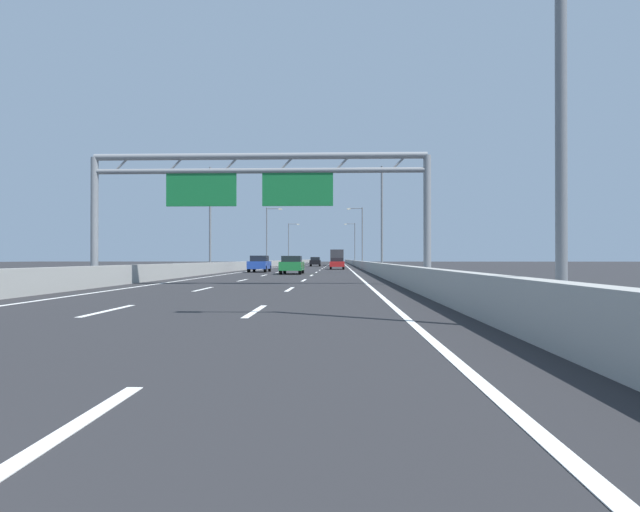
% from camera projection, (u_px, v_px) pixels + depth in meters
% --- Properties ---
extents(ground_plane, '(260.00, 260.00, 0.00)m').
position_uv_depth(ground_plane, '(318.00, 265.00, 100.16)').
color(ground_plane, '#262628').
extents(lane_dash_left_1, '(0.16, 3.00, 0.01)m').
position_uv_depth(lane_dash_left_1, '(108.00, 311.00, 12.77)').
color(lane_dash_left_1, white).
rests_on(lane_dash_left_1, ground_plane).
extents(lane_dash_left_2, '(0.16, 3.00, 0.01)m').
position_uv_depth(lane_dash_left_2, '(203.00, 289.00, 21.77)').
color(lane_dash_left_2, white).
rests_on(lane_dash_left_2, ground_plane).
extents(lane_dash_left_3, '(0.16, 3.00, 0.01)m').
position_uv_depth(lane_dash_left_3, '(243.00, 280.00, 30.76)').
color(lane_dash_left_3, white).
rests_on(lane_dash_left_3, ground_plane).
extents(lane_dash_left_4, '(0.16, 3.00, 0.01)m').
position_uv_depth(lane_dash_left_4, '(264.00, 275.00, 39.76)').
color(lane_dash_left_4, white).
rests_on(lane_dash_left_4, ground_plane).
extents(lane_dash_left_5, '(0.16, 3.00, 0.01)m').
position_uv_depth(lane_dash_left_5, '(278.00, 272.00, 48.75)').
color(lane_dash_left_5, white).
rests_on(lane_dash_left_5, ground_plane).
extents(lane_dash_left_6, '(0.16, 3.00, 0.01)m').
position_uv_depth(lane_dash_left_6, '(287.00, 270.00, 57.74)').
color(lane_dash_left_6, white).
rests_on(lane_dash_left_6, ground_plane).
extents(lane_dash_left_7, '(0.16, 3.00, 0.01)m').
position_uv_depth(lane_dash_left_7, '(294.00, 269.00, 66.74)').
color(lane_dash_left_7, white).
rests_on(lane_dash_left_7, ground_plane).
extents(lane_dash_left_8, '(0.16, 3.00, 0.01)m').
position_uv_depth(lane_dash_left_8, '(299.00, 267.00, 75.73)').
color(lane_dash_left_8, white).
rests_on(lane_dash_left_8, ground_plane).
extents(lane_dash_left_9, '(0.16, 3.00, 0.01)m').
position_uv_depth(lane_dash_left_9, '(303.00, 266.00, 84.73)').
color(lane_dash_left_9, white).
rests_on(lane_dash_left_9, ground_plane).
extents(lane_dash_left_10, '(0.16, 3.00, 0.01)m').
position_uv_depth(lane_dash_left_10, '(307.00, 266.00, 93.72)').
color(lane_dash_left_10, white).
rests_on(lane_dash_left_10, ground_plane).
extents(lane_dash_left_11, '(0.16, 3.00, 0.01)m').
position_uv_depth(lane_dash_left_11, '(309.00, 265.00, 102.72)').
color(lane_dash_left_11, white).
rests_on(lane_dash_left_11, ground_plane).
extents(lane_dash_left_12, '(0.16, 3.00, 0.01)m').
position_uv_depth(lane_dash_left_12, '(312.00, 265.00, 111.71)').
color(lane_dash_left_12, white).
rests_on(lane_dash_left_12, ground_plane).
extents(lane_dash_left_13, '(0.16, 3.00, 0.01)m').
position_uv_depth(lane_dash_left_13, '(314.00, 264.00, 120.71)').
color(lane_dash_left_13, white).
rests_on(lane_dash_left_13, ground_plane).
extents(lane_dash_left_14, '(0.16, 3.00, 0.01)m').
position_uv_depth(lane_dash_left_14, '(315.00, 264.00, 129.70)').
color(lane_dash_left_14, white).
rests_on(lane_dash_left_14, ground_plane).
extents(lane_dash_left_15, '(0.16, 3.00, 0.01)m').
position_uv_depth(lane_dash_left_15, '(317.00, 263.00, 138.70)').
color(lane_dash_left_15, white).
rests_on(lane_dash_left_15, ground_plane).
extents(lane_dash_left_16, '(0.16, 3.00, 0.01)m').
position_uv_depth(lane_dash_left_16, '(318.00, 263.00, 147.69)').
color(lane_dash_left_16, white).
rests_on(lane_dash_left_16, ground_plane).
extents(lane_dash_left_17, '(0.16, 3.00, 0.01)m').
position_uv_depth(lane_dash_left_17, '(319.00, 263.00, 156.69)').
color(lane_dash_left_17, white).
rests_on(lane_dash_left_17, ground_plane).
extents(lane_dash_right_0, '(0.16, 3.00, 0.01)m').
position_uv_depth(lane_dash_right_0, '(52.00, 440.00, 3.65)').
color(lane_dash_right_0, white).
rests_on(lane_dash_right_0, ground_plane).
extents(lane_dash_right_1, '(0.16, 3.00, 0.01)m').
position_uv_depth(lane_dash_right_1, '(255.00, 311.00, 12.65)').
color(lane_dash_right_1, white).
rests_on(lane_dash_right_1, ground_plane).
extents(lane_dash_right_2, '(0.16, 3.00, 0.01)m').
position_uv_depth(lane_dash_right_2, '(290.00, 289.00, 21.64)').
color(lane_dash_right_2, white).
rests_on(lane_dash_right_2, ground_plane).
extents(lane_dash_right_3, '(0.16, 3.00, 0.01)m').
position_uv_depth(lane_dash_right_3, '(304.00, 280.00, 30.64)').
color(lane_dash_right_3, white).
rests_on(lane_dash_right_3, ground_plane).
extents(lane_dash_right_4, '(0.16, 3.00, 0.01)m').
position_uv_depth(lane_dash_right_4, '(312.00, 275.00, 39.63)').
color(lane_dash_right_4, white).
rests_on(lane_dash_right_4, ground_plane).
extents(lane_dash_right_5, '(0.16, 3.00, 0.01)m').
position_uv_depth(lane_dash_right_5, '(316.00, 272.00, 48.63)').
color(lane_dash_right_5, white).
rests_on(lane_dash_right_5, ground_plane).
extents(lane_dash_right_6, '(0.16, 3.00, 0.01)m').
position_uv_depth(lane_dash_right_6, '(320.00, 270.00, 57.62)').
color(lane_dash_right_6, white).
rests_on(lane_dash_right_6, ground_plane).
extents(lane_dash_right_7, '(0.16, 3.00, 0.01)m').
position_uv_depth(lane_dash_right_7, '(322.00, 269.00, 66.62)').
color(lane_dash_right_7, white).
rests_on(lane_dash_right_7, ground_plane).
extents(lane_dash_right_8, '(0.16, 3.00, 0.01)m').
position_uv_depth(lane_dash_right_8, '(324.00, 267.00, 75.61)').
color(lane_dash_right_8, white).
rests_on(lane_dash_right_8, ground_plane).
extents(lane_dash_right_9, '(0.16, 3.00, 0.01)m').
position_uv_depth(lane_dash_right_9, '(326.00, 266.00, 84.61)').
color(lane_dash_right_9, white).
rests_on(lane_dash_right_9, ground_plane).
extents(lane_dash_right_10, '(0.16, 3.00, 0.01)m').
position_uv_depth(lane_dash_right_10, '(327.00, 266.00, 93.60)').
color(lane_dash_right_10, white).
rests_on(lane_dash_right_10, ground_plane).
extents(lane_dash_right_11, '(0.16, 3.00, 0.01)m').
position_uv_depth(lane_dash_right_11, '(328.00, 265.00, 102.59)').
color(lane_dash_right_11, white).
rests_on(lane_dash_right_11, ground_plane).
extents(lane_dash_right_12, '(0.16, 3.00, 0.01)m').
position_uv_depth(lane_dash_right_12, '(329.00, 265.00, 111.59)').
color(lane_dash_right_12, white).
rests_on(lane_dash_right_12, ground_plane).
extents(lane_dash_right_13, '(0.16, 3.00, 0.01)m').
position_uv_depth(lane_dash_right_13, '(329.00, 264.00, 120.58)').
color(lane_dash_right_13, white).
rests_on(lane_dash_right_13, ground_plane).
extents(lane_dash_right_14, '(0.16, 3.00, 0.01)m').
position_uv_depth(lane_dash_right_14, '(330.00, 264.00, 129.58)').
color(lane_dash_right_14, white).
rests_on(lane_dash_right_14, ground_plane).
extents(lane_dash_right_15, '(0.16, 3.00, 0.01)m').
position_uv_depth(lane_dash_right_15, '(330.00, 263.00, 138.57)').
color(lane_dash_right_15, white).
rests_on(lane_dash_right_15, ground_plane).
extents(lane_dash_right_16, '(0.16, 3.00, 0.01)m').
position_uv_depth(lane_dash_right_16, '(331.00, 263.00, 147.57)').
color(lane_dash_right_16, white).
rests_on(lane_dash_right_16, ground_plane).
extents(lane_dash_right_17, '(0.16, 3.00, 0.01)m').
position_uv_depth(lane_dash_right_17, '(331.00, 263.00, 156.56)').
color(lane_dash_right_17, white).
rests_on(lane_dash_right_17, ground_plane).
extents(edge_line_left, '(0.16, 176.00, 0.01)m').
position_uv_depth(edge_line_left, '(284.00, 266.00, 88.34)').
color(edge_line_left, white).
rests_on(edge_line_left, ground_plane).
extents(edge_line_right, '(0.16, 176.00, 0.01)m').
position_uv_depth(edge_line_right, '(347.00, 266.00, 87.98)').
color(edge_line_right, white).
rests_on(edge_line_right, ground_plane).
extents(barrier_left, '(0.45, 220.00, 0.95)m').
position_uv_depth(barrier_left, '(287.00, 262.00, 110.39)').
color(barrier_left, '#9E9E99').
rests_on(barrier_left, ground_plane).
extents(barrier_right, '(0.45, 220.00, 0.95)m').
position_uv_depth(barrier_right, '(353.00, 262.00, 109.92)').
color(barrier_right, '#9E9E99').
rests_on(barrier_right, ground_plane).
extents(sign_gantry, '(16.44, 0.36, 6.36)m').
position_uv_depth(sign_gantry, '(257.00, 185.00, 25.23)').
color(sign_gantry, gray).
rests_on(sign_gantry, ground_plane).
extents(streetlamp_right_near, '(2.58, 0.28, 9.50)m').
position_uv_depth(streetlamp_right_near, '(547.00, 24.00, 9.20)').
color(streetlamp_right_near, slate).
rests_on(streetlamp_right_near, ground_plane).
extents(streetlamp_left_mid, '(2.58, 0.28, 9.50)m').
position_uv_depth(streetlamp_left_mid, '(213.00, 213.00, 47.17)').
color(streetlamp_left_mid, slate).
rests_on(streetlamp_left_mid, ground_plane).
extents(streetlamp_right_mid, '(2.58, 0.28, 9.50)m').
position_uv_depth(streetlamp_right_mid, '(379.00, 212.00, 46.65)').
color(streetlamp_right_mid, slate).
rests_on(streetlamp_right_mid, ground_plane).
extents(streetlamp_left_far, '(2.58, 0.28, 9.50)m').
position_uv_depth(streetlamp_left_far, '(268.00, 233.00, 84.62)').
color(streetlamp_left_far, slate).
rests_on(streetlamp_left_far, ground_plane).
extents(streetlamp_right_far, '(2.58, 0.28, 9.50)m').
position_uv_depth(streetlamp_right_far, '(361.00, 233.00, 84.11)').
color(streetlamp_right_far, slate).
rests_on(streetlamp_right_far, ground_plane).
extents(streetlamp_left_distant, '(2.58, 0.28, 9.50)m').
position_uv_depth(streetlamp_left_distant, '(290.00, 241.00, 122.08)').
color(streetlamp_left_distant, slate).
rests_on(streetlamp_left_distant, ground_plane).
extents(streetlamp_right_distant, '(2.58, 0.28, 9.50)m').
position_uv_depth(streetlamp_right_distant, '(354.00, 241.00, 121.57)').
color(streetlamp_right_distant, slate).
rests_on(streetlamp_right_distant, ground_plane).
extents(silver_car, '(1.75, 4.48, 1.40)m').
position_uv_depth(silver_car, '(337.00, 262.00, 89.68)').
color(silver_car, '#A8ADB2').
rests_on(silver_car, ground_plane).
extents(blue_car, '(1.74, 4.24, 1.56)m').
position_uv_depth(blue_car, '(260.00, 264.00, 49.80)').
color(blue_car, '#2347AD').
rests_on(blue_car, ground_plane).
extents(white_car, '(1.76, 4.18, 1.39)m').
position_uv_depth(white_car, '(336.00, 261.00, 118.71)').
color(white_car, silver).
rests_on(white_car, ground_plane).
extents(green_car, '(1.77, 4.35, 1.50)m').
position_uv_depth(green_car, '(292.00, 265.00, 43.33)').
color(green_car, '#1E7A38').
rests_on(green_car, ground_plane).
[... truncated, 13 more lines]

